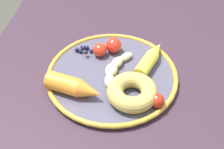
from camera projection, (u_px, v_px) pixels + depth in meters
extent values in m
cube|color=#32212E|center=(118.00, 98.00, 0.76)|extent=(1.14, 0.74, 0.03)
cube|color=#351F2F|center=(62.00, 60.00, 1.40)|extent=(0.05, 0.05, 0.70)
cube|color=#351F2F|center=(203.00, 73.00, 1.34)|extent=(0.05, 0.05, 0.70)
cylinder|color=#494759|center=(112.00, 76.00, 0.78)|extent=(0.32, 0.32, 0.01)
torus|color=gold|center=(112.00, 74.00, 0.78)|extent=(0.33, 0.33, 0.01)
ellipsoid|color=#F5E8AE|center=(126.00, 57.00, 0.81)|extent=(0.04, 0.04, 0.02)
ellipsoid|color=#F5E8AE|center=(117.00, 63.00, 0.79)|extent=(0.05, 0.04, 0.02)
ellipsoid|color=#F5E8AE|center=(111.00, 70.00, 0.77)|extent=(0.04, 0.04, 0.03)
ellipsoid|color=#F5E8AE|center=(110.00, 81.00, 0.74)|extent=(0.04, 0.03, 0.02)
ellipsoid|color=#F5E8AE|center=(112.00, 92.00, 0.72)|extent=(0.05, 0.04, 0.02)
cylinder|color=orange|center=(64.00, 84.00, 0.72)|extent=(0.06, 0.09, 0.04)
cone|color=orange|center=(90.00, 92.00, 0.71)|extent=(0.06, 0.06, 0.04)
cylinder|color=yellow|center=(146.00, 65.00, 0.78)|extent=(0.09, 0.06, 0.03)
cone|color=yellow|center=(156.00, 50.00, 0.82)|extent=(0.06, 0.05, 0.03)
torus|color=tan|center=(132.00, 92.00, 0.71)|extent=(0.16, 0.16, 0.04)
sphere|color=#191638|center=(82.00, 47.00, 0.84)|extent=(0.01, 0.01, 0.01)
sphere|color=#191638|center=(91.00, 51.00, 0.83)|extent=(0.01, 0.01, 0.01)
sphere|color=#191638|center=(87.00, 48.00, 0.84)|extent=(0.01, 0.01, 0.01)
sphere|color=#191638|center=(80.00, 51.00, 0.83)|extent=(0.01, 0.01, 0.01)
sphere|color=#191638|center=(77.00, 50.00, 0.84)|extent=(0.01, 0.01, 0.01)
sphere|color=#191638|center=(84.00, 48.00, 0.83)|extent=(0.01, 0.01, 0.01)
sphere|color=#191638|center=(86.00, 52.00, 0.82)|extent=(0.01, 0.01, 0.01)
sphere|color=red|center=(100.00, 50.00, 0.82)|extent=(0.04, 0.04, 0.04)
sphere|color=red|center=(114.00, 45.00, 0.83)|extent=(0.04, 0.04, 0.04)
sphere|color=red|center=(157.00, 100.00, 0.69)|extent=(0.03, 0.03, 0.03)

